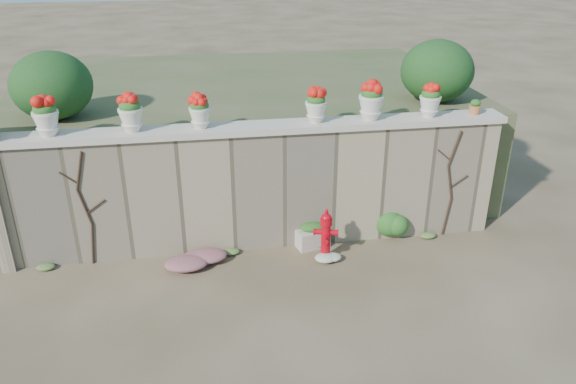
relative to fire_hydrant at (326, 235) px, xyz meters
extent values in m
plane|color=#4B3B25|center=(-0.99, -1.11, -0.45)|extent=(80.00, 80.00, 0.00)
cube|color=gray|center=(-0.99, 0.69, 0.55)|extent=(8.00, 0.40, 2.00)
cube|color=beige|center=(-0.99, 0.69, 1.60)|extent=(8.10, 0.52, 0.10)
cube|color=#384C23|center=(-0.99, 3.89, 0.55)|extent=(9.00, 6.00, 2.00)
ellipsoid|color=#143814|center=(-4.19, 1.89, 2.10)|extent=(1.30, 1.30, 1.10)
ellipsoid|color=#143814|center=(2.41, 1.89, 2.10)|extent=(1.30, 1.30, 1.10)
cylinder|color=black|center=(-3.65, 0.47, -0.10)|extent=(0.12, 0.04, 0.70)
cylinder|color=black|center=(-3.68, 0.47, 0.55)|extent=(0.17, 0.04, 0.61)
cylinder|color=black|center=(-3.67, 0.47, 1.15)|extent=(0.18, 0.04, 0.61)
cylinder|color=black|center=(-3.51, 0.47, 0.55)|extent=(0.30, 0.02, 0.22)
cylinder|color=black|center=(-3.84, 0.47, 1.05)|extent=(0.25, 0.02, 0.21)
cylinder|color=black|center=(2.25, 0.47, -0.10)|extent=(0.12, 0.04, 0.70)
cylinder|color=black|center=(2.22, 0.47, 0.55)|extent=(0.17, 0.04, 0.61)
cylinder|color=black|center=(2.23, 0.47, 1.15)|extent=(0.18, 0.04, 0.61)
cylinder|color=black|center=(2.39, 0.47, 0.55)|extent=(0.30, 0.02, 0.22)
cylinder|color=black|center=(2.06, 0.47, 1.05)|extent=(0.25, 0.02, 0.21)
cylinder|color=#B60713|center=(0.00, 0.00, -0.43)|extent=(0.25, 0.25, 0.05)
cylinder|color=#B60713|center=(0.00, 0.00, -0.09)|extent=(0.15, 0.15, 0.56)
cylinder|color=#B60713|center=(0.00, 0.00, 0.05)|extent=(0.19, 0.19, 0.04)
cylinder|color=#B60713|center=(0.00, 0.00, 0.24)|extent=(0.19, 0.19, 0.11)
ellipsoid|color=#B60713|center=(0.00, 0.00, 0.33)|extent=(0.17, 0.17, 0.13)
cylinder|color=#B60713|center=(0.00, 0.00, 0.40)|extent=(0.06, 0.06, 0.09)
cylinder|color=#B60713|center=(-0.12, 0.04, 0.05)|extent=(0.15, 0.12, 0.09)
cylinder|color=#B60713|center=(0.12, -0.03, 0.05)|extent=(0.15, 0.12, 0.09)
cylinder|color=#B60713|center=(-0.03, -0.09, -0.04)|extent=(0.10, 0.11, 0.08)
cube|color=beige|center=(-0.12, 0.44, -0.29)|extent=(0.60, 0.44, 0.31)
ellipsoid|color=#1E5119|center=(-0.12, 0.44, -0.08)|extent=(0.46, 0.35, 0.16)
ellipsoid|color=#1E5119|center=(1.27, 0.44, -0.14)|extent=(0.65, 0.58, 0.62)
ellipsoid|color=#BB256D|center=(-2.08, 0.11, -0.32)|extent=(0.97, 0.65, 0.26)
ellipsoid|color=white|center=(0.02, -0.09, -0.36)|extent=(0.51, 0.41, 0.18)
ellipsoid|color=#1E5119|center=(-4.05, 0.69, 2.06)|extent=(0.33, 0.33, 0.20)
ellipsoid|color=red|center=(-4.05, 0.69, 2.14)|extent=(0.28, 0.28, 0.20)
ellipsoid|color=#1E5119|center=(-2.86, 0.69, 2.05)|extent=(0.32, 0.32, 0.19)
ellipsoid|color=red|center=(-2.86, 0.69, 2.12)|extent=(0.28, 0.28, 0.20)
ellipsoid|color=#1E5119|center=(-1.84, 0.69, 2.01)|extent=(0.28, 0.28, 0.17)
ellipsoid|color=red|center=(-1.84, 0.69, 2.08)|extent=(0.25, 0.25, 0.18)
ellipsoid|color=#1E5119|center=(-0.06, 0.69, 2.01)|extent=(0.29, 0.29, 0.17)
ellipsoid|color=red|center=(-0.06, 0.69, 2.09)|extent=(0.25, 0.25, 0.18)
ellipsoid|color=#1E5119|center=(0.83, 0.69, 2.08)|extent=(0.35, 0.35, 0.21)
ellipsoid|color=red|center=(0.83, 0.69, 2.17)|extent=(0.30, 0.30, 0.22)
ellipsoid|color=#1E5119|center=(1.81, 0.69, 2.02)|extent=(0.30, 0.30, 0.18)
ellipsoid|color=red|center=(1.81, 0.69, 2.09)|extent=(0.26, 0.26, 0.18)
ellipsoid|color=#1E5119|center=(2.60, 0.69, 1.83)|extent=(0.16, 0.16, 0.11)
camera|label=1|loc=(-1.84, -7.59, 4.37)|focal=35.00mm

